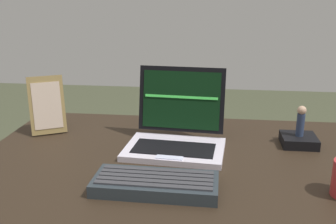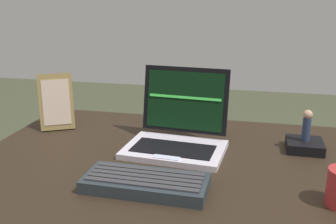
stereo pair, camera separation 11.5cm
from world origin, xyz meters
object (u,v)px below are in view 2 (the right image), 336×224
object	(u,v)px
laptop_front	(178,133)
photo_frame	(56,102)
figurine_stand	(304,145)
external_keyboard	(146,183)
figurine	(307,125)

from	to	relation	value
laptop_front	photo_frame	distance (m)	0.46
photo_frame	figurine_stand	size ratio (longest dim) A/B	1.84
external_keyboard	figurine_stand	size ratio (longest dim) A/B	2.86
laptop_front	external_keyboard	world-z (taller)	laptop_front
photo_frame	figurine	size ratio (longest dim) A/B	2.01
external_keyboard	figurine_stand	world-z (taller)	external_keyboard
laptop_front	figurine	xyz separation A→B (m)	(0.38, 0.07, 0.03)
photo_frame	figurine_stand	distance (m)	0.83
laptop_front	photo_frame	world-z (taller)	laptop_front
photo_frame	figurine_stand	world-z (taller)	photo_frame
figurine	photo_frame	bearing A→B (deg)	179.02
external_keyboard	figurine	size ratio (longest dim) A/B	3.13
external_keyboard	figurine_stand	bearing A→B (deg)	40.27
external_keyboard	photo_frame	xyz separation A→B (m)	(-0.42, 0.36, 0.08)
external_keyboard	figurine_stand	xyz separation A→B (m)	(0.41, 0.34, -0.00)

